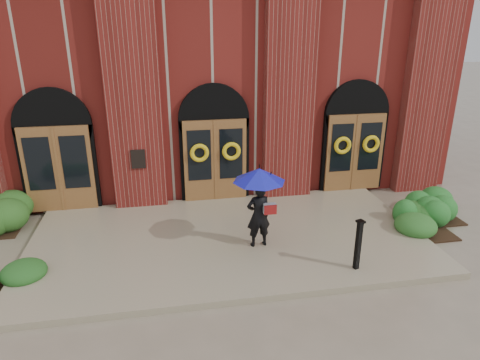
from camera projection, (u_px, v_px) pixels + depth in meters
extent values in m
plane|color=gray|center=(230.00, 244.00, 10.93)|extent=(90.00, 90.00, 0.00)
cube|color=gray|center=(229.00, 239.00, 11.04)|extent=(10.00, 5.30, 0.15)
cube|color=maroon|center=(195.00, 68.00, 17.91)|extent=(16.00, 12.00, 7.00)
cube|color=black|center=(138.00, 159.00, 12.25)|extent=(0.40, 0.05, 0.55)
cube|color=maroon|center=(133.00, 93.00, 11.84)|extent=(1.50, 0.45, 7.00)
cube|color=maroon|center=(289.00, 88.00, 12.60)|extent=(1.50, 0.45, 7.00)
cube|color=maroon|center=(428.00, 84.00, 13.36)|extent=(1.50, 0.45, 7.00)
cube|color=olive|center=(59.00, 169.00, 12.18)|extent=(1.90, 0.10, 2.50)
cylinder|color=black|center=(53.00, 125.00, 11.87)|extent=(2.10, 0.22, 2.10)
cube|color=olive|center=(215.00, 160.00, 12.94)|extent=(1.90, 0.10, 2.50)
cylinder|color=black|center=(214.00, 119.00, 12.63)|extent=(2.10, 0.22, 2.10)
cube|color=olive|center=(354.00, 153.00, 13.70)|extent=(1.90, 0.10, 2.50)
cylinder|color=black|center=(356.00, 113.00, 13.39)|extent=(2.10, 0.22, 2.10)
torus|color=yellow|center=(199.00, 153.00, 12.64)|extent=(0.57, 0.13, 0.57)
torus|color=yellow|center=(231.00, 151.00, 12.80)|extent=(0.57, 0.13, 0.57)
torus|color=yellow|center=(343.00, 145.00, 13.40)|extent=(0.57, 0.13, 0.57)
torus|color=yellow|center=(371.00, 144.00, 13.57)|extent=(0.57, 0.13, 0.57)
imported|color=black|center=(259.00, 215.00, 10.33)|extent=(0.63, 0.45, 1.62)
cone|color=#1619AC|center=(259.00, 175.00, 9.96)|extent=(1.38, 1.38, 0.32)
cylinder|color=black|center=(261.00, 193.00, 10.08)|extent=(0.02, 0.02, 0.55)
cube|color=#9A9C9F|center=(270.00, 208.00, 10.17)|extent=(0.32, 0.18, 0.24)
cube|color=maroon|center=(270.00, 210.00, 10.09)|extent=(0.30, 0.05, 0.24)
cube|color=black|center=(358.00, 246.00, 9.41)|extent=(0.13, 0.13, 1.14)
cube|color=black|center=(361.00, 222.00, 9.20)|extent=(0.20, 0.20, 0.05)
ellipsoid|color=#226022|center=(407.00, 209.00, 12.15)|extent=(2.78, 1.11, 0.71)
ellipsoid|color=#275920|center=(416.00, 221.00, 11.58)|extent=(1.58, 1.36, 0.56)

